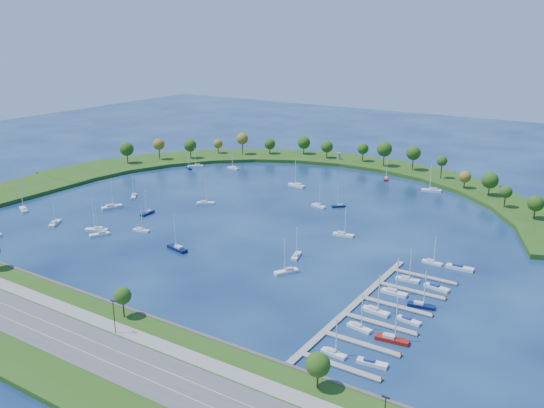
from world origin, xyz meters
The scene contains 39 objects.
ground centered at (0.00, 0.00, 0.00)m, with size 700.00×700.00×0.00m, color #071742.
south_shoreline centered at (0.03, -122.88, 1.00)m, with size 420.00×43.10×11.60m.
breakwater centered at (-46.33, 48.72, 0.99)m, with size 286.74×247.64×2.00m.
breakwater_trees centered at (-15.60, 88.18, 10.54)m, with size 239.09×90.75×15.02m.
harbor_tower centered at (-14.88, 114.30, 4.17)m, with size 2.60×2.60×4.24m.
dock_system centered at (85.30, -61.00, 0.35)m, with size 24.28×82.00×1.60m.
moored_boat_0 centered at (-29.27, -2.21, 0.93)m, with size 8.46×6.92×12.68m.
moored_boat_1 centered at (-27.50, -47.44, 0.87)m, with size 7.59×3.62×10.75m.
moored_boat_2 centered at (-62.95, -31.57, 0.99)m, with size 6.40×10.13×14.47m.
moored_boat_3 centered at (-95.03, -56.81, 0.95)m, with size 9.36×6.31×13.47m.
moored_boat_4 centered at (-60.92, 63.81, 0.89)m, with size 7.93×2.81×11.44m.
moored_boat_5 centered at (27.89, 29.08, 0.86)m, with size 6.36×5.97×10.03m.
moored_boat_6 centered at (47.13, -50.88, 0.94)m, with size 6.83×8.79×12.99m.
moored_boat_7 centered at (-43.50, -57.58, 0.97)m, with size 9.72×6.88×14.09m.
moored_boat_8 centered at (-41.92, -28.93, 0.90)m, with size 2.98×8.23×11.84m.
moored_boat_9 centered at (-65.88, -61.70, 0.93)m, with size 6.60×8.84×12.95m.
moored_boat_10 centered at (56.84, 79.58, 1.00)m, with size 10.53×5.83×14.92m.
moored_boat_11 centered at (-83.14, 55.73, 0.90)m, with size 7.77×6.87×11.96m.
moored_boat_12 centered at (19.57, 23.90, 0.89)m, with size 8.10×3.90×11.48m.
moored_boat_13 centered at (42.67, -36.52, 0.90)m, with size 4.52×8.40×11.90m.
moored_boat_14 centered at (-0.14, -55.34, 0.99)m, with size 10.29×4.81×14.59m.
moored_boat_16 centered at (27.38, 89.93, 0.90)m, with size 4.85×8.32×11.81m.
moored_boat_17 centered at (-7.96, 49.89, 0.99)m, with size 10.13×3.81×14.54m.
moored_boat_18 centered at (-83.84, 49.25, 0.86)m, with size 6.83×5.46×10.18m.
moored_boat_19 centered at (47.35, -6.05, 0.93)m, with size 9.04×3.96×12.86m.
moored_boat_20 centered at (-67.67, -12.44, 0.89)m, with size 6.68×7.34×11.43m.
moored_boat_21 centered at (-38.41, -60.57, 0.91)m, with size 6.28×8.27×12.16m.
docked_boat_0 centered at (85.54, -89.62, 0.87)m, with size 7.41×2.61×10.68m.
docked_boat_1 centered at (95.98, -88.45, 0.60)m, with size 8.28×3.27×1.64m.
docked_boat_2 centered at (85.53, -73.36, 0.89)m, with size 7.99×3.47×11.37m.
docked_boat_3 centered at (96.00, -74.65, 0.96)m, with size 9.67×3.69×13.87m.
docked_boat_4 centered at (85.51, -61.52, 0.93)m, with size 8.91×3.14×12.85m.
docked_boat_5 centered at (95.99, -61.45, 0.56)m, with size 7.73×3.17×1.53m.
docked_boat_6 centered at (85.51, -46.33, 0.93)m, with size 8.76×2.58×12.81m.
docked_boat_7 centered at (96.02, -50.39, 0.91)m, with size 8.64×3.70×12.31m.
docked_boat_8 centered at (85.52, -34.08, 0.90)m, with size 8.17×2.99×11.75m.
docked_boat_9 centered at (95.98, -34.94, 0.64)m, with size 8.84×3.79×1.75m.
docked_boat_10 centered at (87.93, -14.79, 0.88)m, with size 7.55×2.51×10.93m.
docked_boat_11 centered at (97.86, -14.35, 0.72)m, with size 9.75×3.00×1.97m.
Camera 1 is at (145.45, -213.08, 84.64)m, focal length 38.39 mm.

